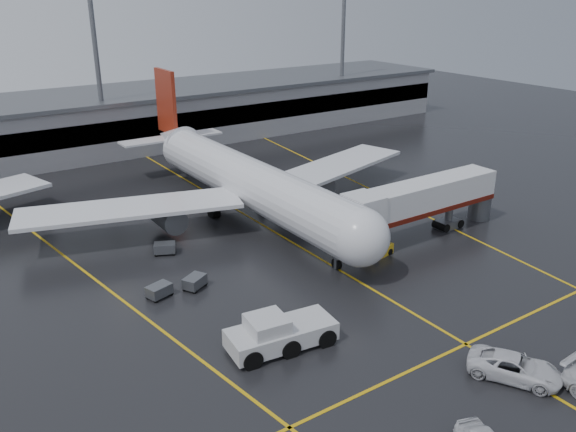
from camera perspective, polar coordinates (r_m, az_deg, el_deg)
ground at (r=60.16m, az=0.50°, el=-2.59°), size 220.00×220.00×0.00m
apron_line_centre at (r=60.15m, az=0.50°, el=-2.58°), size 0.25×90.00×0.02m
apron_line_stop at (r=45.98m, az=16.66°, el=-11.67°), size 60.00×0.25×0.02m
apron_line_left at (r=61.37m, az=-20.68°, el=-3.54°), size 9.99×69.35×0.02m
apron_line_right at (r=77.95m, az=7.22°, el=2.91°), size 7.57×69.64×0.02m
terminal at (r=100.28m, az=-15.48°, el=8.99°), size 122.00×19.00×8.60m
light_mast_mid at (r=91.63m, az=-17.85°, el=14.11°), size 3.00×1.20×25.45m
light_mast_right at (r=113.12m, az=5.26°, el=16.17°), size 3.00×1.20×25.45m
main_airliner at (r=66.35m, az=-4.27°, el=3.55°), size 48.80×45.60×14.10m
jet_bridge at (r=61.83m, az=12.82°, el=1.45°), size 19.90×3.40×6.05m
pushback_tractor at (r=43.22m, az=-0.92°, el=-11.22°), size 8.15×4.21×2.80m
belt_loader at (r=57.76m, az=8.58°, el=-3.34°), size 3.52×2.09×2.10m
service_van_a at (r=43.08m, az=20.86°, el=-13.37°), size 5.37×6.57×1.66m
baggage_cart_a at (r=51.84m, az=-8.93°, el=-6.22°), size 2.38×2.11×1.12m
baggage_cart_b at (r=50.98m, az=-12.23°, el=-6.97°), size 2.29×1.83×1.12m
baggage_cart_c at (r=58.74m, az=-11.72°, el=-3.01°), size 2.37×2.04×1.12m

